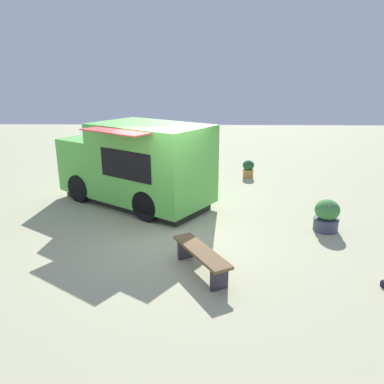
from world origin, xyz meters
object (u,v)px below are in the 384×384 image
at_px(planter_flowering_far, 248,168).
at_px(planter_flowering_side, 327,215).
at_px(food_truck, 137,166).
at_px(plaza_bench, 201,255).

height_order(planter_flowering_far, planter_flowering_side, planter_flowering_side).
bearing_deg(food_truck, plaza_bench, 114.85).
xyz_separation_m(planter_flowering_side, plaza_bench, (3.07, 2.15, -0.03)).
relative_size(planter_flowering_side, plaza_bench, 0.47).
xyz_separation_m(planter_flowering_far, planter_flowering_side, (-1.34, 4.95, 0.05)).
distance_m(food_truck, plaza_bench, 4.54).
bearing_deg(planter_flowering_side, plaza_bench, 34.92).
xyz_separation_m(food_truck, planter_flowering_side, (-4.95, 1.91, -0.74)).
height_order(food_truck, planter_flowering_far, food_truck).
bearing_deg(plaza_bench, planter_flowering_far, -103.77).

